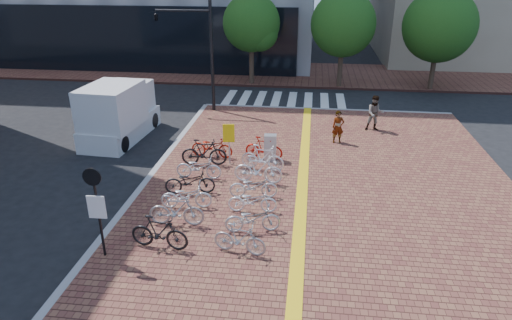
# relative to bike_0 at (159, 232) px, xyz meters

# --- Properties ---
(ground) EXTENTS (120.00, 120.00, 0.00)m
(ground) POSITION_rel_bike_0_xyz_m (2.03, 2.62, -0.68)
(ground) COLOR black
(ground) RESTS_ON ground
(tactile_strip) EXTENTS (0.40, 34.00, 0.01)m
(tactile_strip) POSITION_rel_bike_0_xyz_m (4.03, -2.38, -0.52)
(tactile_strip) COLOR yellow
(tactile_strip) RESTS_ON sidewalk
(kerb_west) EXTENTS (0.25, 34.00, 0.15)m
(kerb_west) POSITION_rel_bike_0_xyz_m (-1.97, -2.38, -0.60)
(kerb_west) COLOR gray
(kerb_west) RESTS_ON ground
(kerb_north) EXTENTS (14.00, 0.25, 0.15)m
(kerb_north) POSITION_rel_bike_0_xyz_m (5.03, 14.62, -0.60)
(kerb_north) COLOR gray
(kerb_north) RESTS_ON ground
(far_sidewalk) EXTENTS (70.00, 8.00, 0.15)m
(far_sidewalk) POSITION_rel_bike_0_xyz_m (2.03, 23.62, -0.60)
(far_sidewalk) COLOR brown
(far_sidewalk) RESTS_ON ground
(crosswalk) EXTENTS (7.50, 4.00, 0.01)m
(crosswalk) POSITION_rel_bike_0_xyz_m (2.53, 16.62, -0.67)
(crosswalk) COLOR silver
(crosswalk) RESTS_ON ground
(street_trees) EXTENTS (16.20, 4.60, 6.35)m
(street_trees) POSITION_rel_bike_0_xyz_m (7.07, 20.08, 3.42)
(street_trees) COLOR #38281E
(street_trees) RESTS_ON far_sidewalk
(bike_0) EXTENTS (1.80, 0.67, 1.06)m
(bike_0) POSITION_rel_bike_0_xyz_m (0.00, 0.00, 0.00)
(bike_0) COLOR black
(bike_0) RESTS_ON sidewalk
(bike_1) EXTENTS (1.80, 0.59, 1.07)m
(bike_1) POSITION_rel_bike_0_xyz_m (0.14, 1.29, 0.00)
(bike_1) COLOR #A4A3A8
(bike_1) RESTS_ON sidewalk
(bike_2) EXTENTS (1.81, 0.85, 0.91)m
(bike_2) POSITION_rel_bike_0_xyz_m (0.15, 2.43, -0.07)
(bike_2) COLOR silver
(bike_2) RESTS_ON sidewalk
(bike_3) EXTENTS (1.89, 0.93, 0.95)m
(bike_3) POSITION_rel_bike_0_xyz_m (-0.00, 3.49, -0.05)
(bike_3) COLOR black
(bike_3) RESTS_ON sidewalk
(bike_4) EXTENTS (1.78, 0.63, 0.94)m
(bike_4) POSITION_rel_bike_0_xyz_m (0.02, 4.76, -0.06)
(bike_4) COLOR silver
(bike_4) RESTS_ON sidewalk
(bike_5) EXTENTS (1.92, 0.70, 1.13)m
(bike_5) POSITION_rel_bike_0_xyz_m (-0.06, 6.03, 0.03)
(bike_5) COLOR black
(bike_5) RESTS_ON sidewalk
(bike_6) EXTENTS (1.86, 0.78, 0.95)m
(bike_6) POSITION_rel_bike_0_xyz_m (0.07, 6.91, -0.05)
(bike_6) COLOR #A81B0C
(bike_6) RESTS_ON sidewalk
(bike_7) EXTENTS (1.64, 0.73, 0.95)m
(bike_7) POSITION_rel_bike_0_xyz_m (2.36, 0.03, -0.05)
(bike_7) COLOR #A2A2A6
(bike_7) RESTS_ON sidewalk
(bike_8) EXTENTS (1.82, 0.95, 0.91)m
(bike_8) POSITION_rel_bike_0_xyz_m (2.58, 1.22, -0.07)
(bike_8) COLOR #B0AFB4
(bike_8) RESTS_ON sidewalk
(bike_9) EXTENTS (1.68, 0.68, 0.86)m
(bike_9) POSITION_rel_bike_0_xyz_m (2.42, 2.42, -0.10)
(bike_9) COLOR white
(bike_9) RESTS_ON sidewalk
(bike_10) EXTENTS (1.78, 0.82, 0.90)m
(bike_10) POSITION_rel_bike_0_xyz_m (2.32, 3.44, -0.08)
(bike_10) COLOR silver
(bike_10) RESTS_ON sidewalk
(bike_11) EXTENTS (1.88, 0.63, 1.11)m
(bike_11) POSITION_rel_bike_0_xyz_m (2.35, 4.63, 0.03)
(bike_11) COLOR white
(bike_11) RESTS_ON sidewalk
(bike_12) EXTENTS (1.85, 0.83, 1.08)m
(bike_12) POSITION_rel_bike_0_xyz_m (2.37, 5.83, 0.01)
(bike_12) COLOR white
(bike_12) RESTS_ON sidewalk
(bike_13) EXTENTS (1.69, 0.72, 0.98)m
(bike_13) POSITION_rel_bike_0_xyz_m (2.31, 6.98, -0.04)
(bike_13) COLOR #B3160C
(bike_13) RESTS_ON sidewalk
(pedestrian_a) EXTENTS (0.61, 0.45, 1.51)m
(pedestrian_a) POSITION_rel_bike_0_xyz_m (5.49, 9.33, 0.23)
(pedestrian_a) COLOR gray
(pedestrian_a) RESTS_ON sidewalk
(pedestrian_b) EXTENTS (0.88, 0.70, 1.77)m
(pedestrian_b) POSITION_rel_bike_0_xyz_m (7.37, 11.26, 0.35)
(pedestrian_b) COLOR #525568
(pedestrian_b) RESTS_ON sidewalk
(utility_box) EXTENTS (0.53, 0.40, 1.11)m
(utility_box) POSITION_rel_bike_0_xyz_m (2.58, 6.92, 0.03)
(utility_box) COLOR #B5B5BA
(utility_box) RESTS_ON sidewalk
(yellow_sign) EXTENTS (0.48, 0.14, 1.76)m
(yellow_sign) POSITION_rel_bike_0_xyz_m (0.96, 6.23, 0.69)
(yellow_sign) COLOR #B7B7BC
(yellow_sign) RESTS_ON sidewalk
(notice_sign) EXTENTS (0.51, 0.12, 2.77)m
(notice_sign) POSITION_rel_bike_0_xyz_m (-1.47, -0.58, 1.22)
(notice_sign) COLOR black
(notice_sign) RESTS_ON sidewalk
(traffic_light_pole) EXTENTS (3.19, 1.23, 5.94)m
(traffic_light_pole) POSITION_rel_bike_0_xyz_m (-2.65, 13.64, 3.57)
(traffic_light_pole) COLOR black
(traffic_light_pole) RESTS_ON sidewalk
(box_truck) EXTENTS (2.43, 4.98, 2.80)m
(box_truck) POSITION_rel_bike_0_xyz_m (-4.89, 9.00, 0.64)
(box_truck) COLOR silver
(box_truck) RESTS_ON ground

